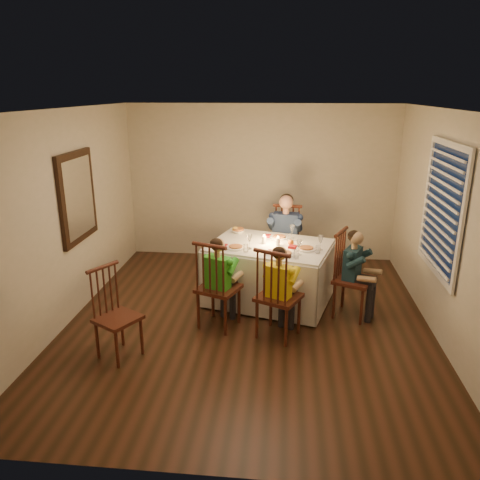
# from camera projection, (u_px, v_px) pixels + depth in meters

# --- Properties ---
(ground) EXTENTS (5.00, 5.00, 0.00)m
(ground) POSITION_uv_depth(u_px,v_px,m) (248.00, 322.00, 5.92)
(ground) COLOR black
(ground) RESTS_ON ground
(wall_left) EXTENTS (0.02, 5.00, 2.60)m
(wall_left) POSITION_uv_depth(u_px,v_px,m) (66.00, 218.00, 5.73)
(wall_left) COLOR beige
(wall_left) RESTS_ON ground
(wall_right) EXTENTS (0.02, 5.00, 2.60)m
(wall_right) POSITION_uv_depth(u_px,v_px,m) (446.00, 229.00, 5.31)
(wall_right) COLOR beige
(wall_right) RESTS_ON ground
(wall_back) EXTENTS (4.50, 0.02, 2.60)m
(wall_back) POSITION_uv_depth(u_px,v_px,m) (261.00, 183.00, 7.89)
(wall_back) COLOR beige
(wall_back) RESTS_ON ground
(ceiling) EXTENTS (5.00, 5.00, 0.00)m
(ceiling) POSITION_uv_depth(u_px,v_px,m) (249.00, 109.00, 5.12)
(ceiling) COLOR white
(ceiling) RESTS_ON wall_back
(dining_table) EXTENTS (1.84, 1.53, 0.80)m
(dining_table) POSITION_uv_depth(u_px,v_px,m) (269.00, 261.00, 6.33)
(dining_table) COLOR silver
(dining_table) RESTS_ON ground
(chair_adult) EXTENTS (0.52, 0.50, 1.13)m
(chair_adult) POSITION_uv_depth(u_px,v_px,m) (284.00, 278.00, 7.31)
(chair_adult) COLOR #3B1710
(chair_adult) RESTS_ON ground
(chair_near_left) EXTENTS (0.59, 0.58, 1.13)m
(chair_near_left) POSITION_uv_depth(u_px,v_px,m) (219.00, 325.00, 5.84)
(chair_near_left) COLOR #3B1710
(chair_near_left) RESTS_ON ground
(chair_near_right) EXTENTS (0.61, 0.60, 1.13)m
(chair_near_right) POSITION_uv_depth(u_px,v_px,m) (278.00, 335.00, 5.60)
(chair_near_right) COLOR #3B1710
(chair_near_right) RESTS_ON ground
(chair_end) EXTENTS (0.59, 0.60, 1.13)m
(chair_end) POSITION_uv_depth(u_px,v_px,m) (351.00, 315.00, 6.09)
(chair_end) COLOR #3B1710
(chair_end) RESTS_ON ground
(chair_extra) EXTENTS (0.56, 0.57, 1.03)m
(chair_extra) POSITION_uv_depth(u_px,v_px,m) (121.00, 356.00, 5.17)
(chair_extra) COLOR #3B1710
(chair_extra) RESTS_ON ground
(adult) EXTENTS (0.56, 0.52, 1.33)m
(adult) POSITION_uv_depth(u_px,v_px,m) (284.00, 278.00, 7.31)
(adult) COLOR navy
(adult) RESTS_ON ground
(child_green) EXTENTS (0.51, 0.49, 1.15)m
(child_green) POSITION_uv_depth(u_px,v_px,m) (219.00, 325.00, 5.84)
(child_green) COLOR green
(child_green) RESTS_ON ground
(child_yellow) EXTENTS (0.50, 0.49, 1.13)m
(child_yellow) POSITION_uv_depth(u_px,v_px,m) (278.00, 335.00, 5.60)
(child_yellow) COLOR yellow
(child_yellow) RESTS_ON ground
(child_teal) EXTENTS (0.50, 0.51, 1.15)m
(child_teal) POSITION_uv_depth(u_px,v_px,m) (351.00, 315.00, 6.09)
(child_teal) COLOR #18323D
(child_teal) RESTS_ON ground
(setting_adult) EXTENTS (0.32, 0.32, 0.02)m
(setting_adult) POSITION_uv_depth(u_px,v_px,m) (279.00, 238.00, 6.51)
(setting_adult) COLOR white
(setting_adult) RESTS_ON dining_table
(setting_green) EXTENTS (0.32, 0.32, 0.02)m
(setting_green) POSITION_uv_depth(u_px,v_px,m) (236.00, 248.00, 6.09)
(setting_green) COLOR white
(setting_green) RESTS_ON dining_table
(setting_yellow) EXTENTS (0.32, 0.32, 0.02)m
(setting_yellow) POSITION_uv_depth(u_px,v_px,m) (285.00, 254.00, 5.86)
(setting_yellow) COLOR white
(setting_yellow) RESTS_ON dining_table
(setting_teal) EXTENTS (0.32, 0.32, 0.02)m
(setting_teal) POSITION_uv_depth(u_px,v_px,m) (306.00, 249.00, 6.04)
(setting_teal) COLOR white
(setting_teal) RESTS_ON dining_table
(candle_left) EXTENTS (0.06, 0.06, 0.10)m
(candle_left) POSITION_uv_depth(u_px,v_px,m) (264.00, 240.00, 6.27)
(candle_left) COLOR white
(candle_left) RESTS_ON dining_table
(candle_right) EXTENTS (0.06, 0.06, 0.10)m
(candle_right) POSITION_uv_depth(u_px,v_px,m) (278.00, 242.00, 6.21)
(candle_right) COLOR white
(candle_right) RESTS_ON dining_table
(squash) EXTENTS (0.09, 0.09, 0.09)m
(squash) POSITION_uv_depth(u_px,v_px,m) (235.00, 230.00, 6.76)
(squash) COLOR gold
(squash) RESTS_ON dining_table
(orange_fruit) EXTENTS (0.08, 0.08, 0.08)m
(orange_fruit) POSITION_uv_depth(u_px,v_px,m) (291.00, 243.00, 6.20)
(orange_fruit) COLOR orange
(orange_fruit) RESTS_ON dining_table
(serving_bowl) EXTENTS (0.27, 0.27, 0.05)m
(serving_bowl) POSITION_uv_depth(u_px,v_px,m) (238.00, 231.00, 6.75)
(serving_bowl) COLOR white
(serving_bowl) RESTS_ON dining_table
(wall_mirror) EXTENTS (0.06, 0.95, 1.15)m
(wall_mirror) POSITION_uv_depth(u_px,v_px,m) (77.00, 197.00, 5.95)
(wall_mirror) COLOR black
(wall_mirror) RESTS_ON wall_left
(window_blinds) EXTENTS (0.07, 1.34, 1.54)m
(window_blinds) POSITION_uv_depth(u_px,v_px,m) (441.00, 209.00, 5.35)
(window_blinds) COLOR black
(window_blinds) RESTS_ON wall_right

